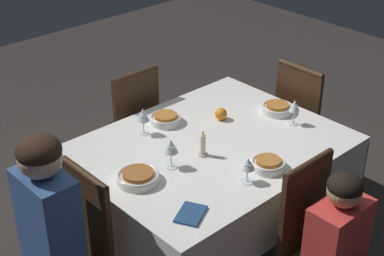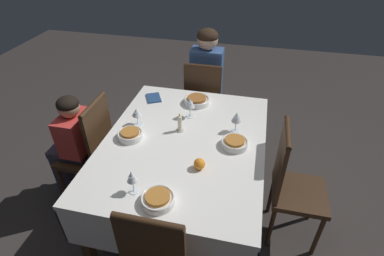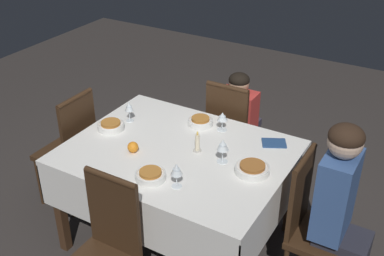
# 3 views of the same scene
# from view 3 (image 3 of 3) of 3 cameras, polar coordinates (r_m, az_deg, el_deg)

# --- Properties ---
(ground_plane) EXTENTS (8.00, 8.00, 0.00)m
(ground_plane) POSITION_cam_3_polar(r_m,az_deg,el_deg) (3.61, -1.49, -12.91)
(ground_plane) COLOR #332D2B
(dining_table) EXTENTS (1.43, 1.12, 0.76)m
(dining_table) POSITION_cam_3_polar(r_m,az_deg,el_deg) (3.20, -1.65, -4.08)
(dining_table) COLOR white
(dining_table) RESTS_ON ground_plane
(chair_west) EXTENTS (0.38, 0.38, 0.97)m
(chair_west) POSITION_cam_3_polar(r_m,az_deg,el_deg) (3.02, 14.16, -10.85)
(chair_west) COLOR #382314
(chair_west) RESTS_ON ground_plane
(chair_south) EXTENTS (0.38, 0.38, 0.97)m
(chair_south) POSITION_cam_3_polar(r_m,az_deg,el_deg) (3.84, 4.68, -0.39)
(chair_south) COLOR #382314
(chair_south) RESTS_ON ground_plane
(chair_east) EXTENTS (0.38, 0.38, 0.97)m
(chair_east) POSITION_cam_3_polar(r_m,az_deg,el_deg) (3.75, -14.12, -2.09)
(chair_east) COLOR #382314
(chair_east) RESTS_ON ground_plane
(chair_north) EXTENTS (0.38, 0.38, 0.97)m
(chair_north) POSITION_cam_3_polar(r_m,az_deg,el_deg) (2.81, -10.27, -13.95)
(chair_north) COLOR #382314
(chair_north) RESTS_ON ground_plane
(person_adult_denim) EXTENTS (0.34, 0.30, 1.22)m
(person_adult_denim) POSITION_cam_3_polar(r_m,az_deg,el_deg) (2.89, 17.37, -9.15)
(person_adult_denim) COLOR #282833
(person_adult_denim) RESTS_ON ground_plane
(person_child_red) EXTENTS (0.30, 0.33, 0.99)m
(person_child_red) POSITION_cam_3_polar(r_m,az_deg,el_deg) (3.96, 5.75, 0.89)
(person_child_red) COLOR #383342
(person_child_red) RESTS_ON ground_plane
(bowl_west) EXTENTS (0.22, 0.22, 0.06)m
(bowl_west) POSITION_cam_3_polar(r_m,az_deg,el_deg) (2.95, 7.16, -4.76)
(bowl_west) COLOR white
(bowl_west) RESTS_ON dining_table
(wine_glass_west) EXTENTS (0.08, 0.08, 0.16)m
(wine_glass_west) POSITION_cam_3_polar(r_m,az_deg,el_deg) (2.98, 3.67, -2.11)
(wine_glass_west) COLOR white
(wine_glass_west) RESTS_ON dining_table
(bowl_south) EXTENTS (0.18, 0.18, 0.06)m
(bowl_south) POSITION_cam_3_polar(r_m,az_deg,el_deg) (3.43, 1.00, 0.83)
(bowl_south) COLOR white
(bowl_south) RESTS_ON dining_table
(wine_glass_south) EXTENTS (0.07, 0.07, 0.14)m
(wine_glass_south) POSITION_cam_3_polar(r_m,az_deg,el_deg) (3.34, 3.63, 1.28)
(wine_glass_south) COLOR white
(wine_glass_south) RESTS_ON dining_table
(bowl_east) EXTENTS (0.19, 0.19, 0.06)m
(bowl_east) POSITION_cam_3_polar(r_m,az_deg,el_deg) (3.43, -9.60, 0.32)
(bowl_east) COLOR white
(bowl_east) RESTS_ON dining_table
(wine_glass_east) EXTENTS (0.06, 0.06, 0.16)m
(wine_glass_east) POSITION_cam_3_polar(r_m,az_deg,el_deg) (3.47, -7.48, 2.48)
(wine_glass_east) COLOR white
(wine_glass_east) RESTS_ON dining_table
(bowl_north) EXTENTS (0.19, 0.19, 0.06)m
(bowl_north) POSITION_cam_3_polar(r_m,az_deg,el_deg) (2.88, -4.94, -5.56)
(bowl_north) COLOR white
(bowl_north) RESTS_ON dining_table
(wine_glass_north) EXTENTS (0.07, 0.07, 0.16)m
(wine_glass_north) POSITION_cam_3_polar(r_m,az_deg,el_deg) (2.76, -1.86, -5.00)
(wine_glass_north) COLOR white
(wine_glass_north) RESTS_ON dining_table
(candle_centerpiece) EXTENTS (0.05, 0.05, 0.15)m
(candle_centerpiece) POSITION_cam_3_polar(r_m,az_deg,el_deg) (3.11, 0.64, -1.90)
(candle_centerpiece) COLOR beige
(candle_centerpiece) RESTS_ON dining_table
(orange_fruit) EXTENTS (0.07, 0.07, 0.07)m
(orange_fruit) POSITION_cam_3_polar(r_m,az_deg,el_deg) (3.14, -7.02, -2.26)
(orange_fruit) COLOR orange
(orange_fruit) RESTS_ON dining_table
(napkin_red_folded) EXTENTS (0.19, 0.17, 0.01)m
(napkin_red_folded) POSITION_cam_3_polar(r_m,az_deg,el_deg) (3.26, 9.69, -1.77)
(napkin_red_folded) COLOR navy
(napkin_red_folded) RESTS_ON dining_table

